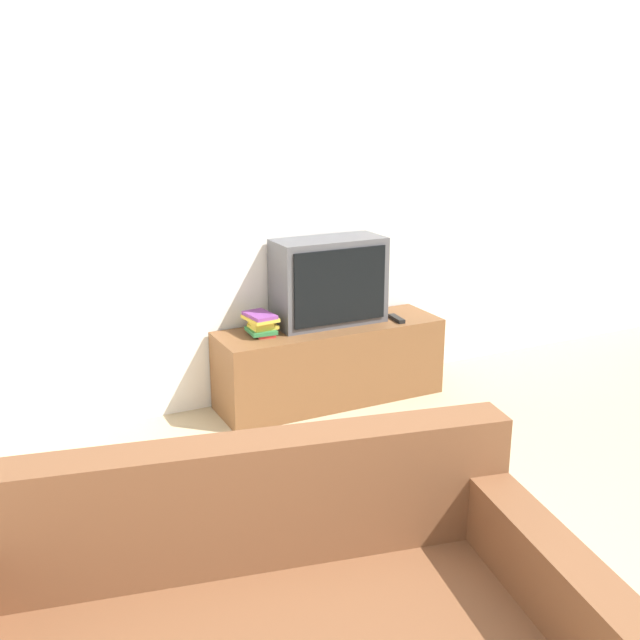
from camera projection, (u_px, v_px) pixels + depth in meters
wall_back at (182, 201)px, 4.35m from camera, size 9.00×0.06×2.60m
tv_stand at (330, 363)px, 4.77m from camera, size 1.46×0.44×0.50m
television at (329, 281)px, 4.69m from camera, size 0.70×0.31×0.54m
book_stack at (261, 323)px, 4.50m from camera, size 0.18×0.23×0.13m
remote_on_stand at (397, 319)px, 4.81m from camera, size 0.06×0.17×0.02m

